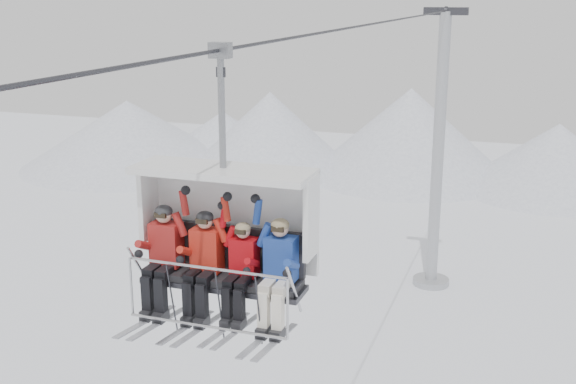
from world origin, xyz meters
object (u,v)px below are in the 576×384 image
(skier_center_left, at_px, (204,259))
(chairlift_carrier, at_px, (228,224))
(skier_center_right, at_px, (241,268))
(skier_far_right, at_px, (279,269))
(skier_far_left, at_px, (163,253))
(lift_tower_right, at_px, (437,172))

(skier_center_left, bearing_deg, chairlift_carrier, 48.61)
(skier_center_right, relative_size, skier_far_right, 0.96)
(chairlift_carrier, distance_m, skier_center_left, 0.64)
(chairlift_carrier, xyz_separation_m, skier_far_right, (0.91, -0.31, -0.49))
(chairlift_carrier, height_order, skier_far_left, chairlift_carrier)
(lift_tower_right, distance_m, chairlift_carrier, 25.24)
(lift_tower_right, height_order, skier_far_left, lift_tower_right)
(lift_tower_right, bearing_deg, skier_center_left, -90.62)
(lift_tower_right, xyz_separation_m, chairlift_carrier, (0.00, -24.74, 4.96))
(skier_far_left, bearing_deg, skier_far_right, -0.06)
(skier_center_right, distance_m, skier_far_right, 0.58)
(lift_tower_right, relative_size, skier_far_left, 7.53)
(skier_center_left, distance_m, skier_far_right, 1.18)
(chairlift_carrier, bearing_deg, lift_tower_right, 90.00)
(lift_tower_right, xyz_separation_m, skier_center_right, (0.33, -25.06, 4.42))
(chairlift_carrier, height_order, skier_far_right, chairlift_carrier)
(skier_center_left, relative_size, skier_center_right, 1.04)
(lift_tower_right, height_order, chairlift_carrier, lift_tower_right)
(skier_far_left, bearing_deg, chairlift_carrier, 17.73)
(skier_far_left, height_order, skier_far_right, skier_far_left)
(lift_tower_right, bearing_deg, skier_center_right, -89.24)
(skier_far_right, bearing_deg, chairlift_carrier, 161.39)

